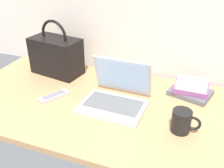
{
  "coord_description": "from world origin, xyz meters",
  "views": [
    {
      "loc": [
        0.38,
        -0.99,
        0.74
      ],
      "look_at": [
        0.01,
        0.0,
        0.15
      ],
      "focal_mm": 40.97,
      "sensor_mm": 36.0,
      "label": 1
    }
  ],
  "objects_px": {
    "laptop": "(116,96)",
    "remote_control_near": "(54,97)",
    "handbag": "(56,55)",
    "book_stack": "(191,89)",
    "coffee_mug": "(182,121)"
  },
  "relations": [
    {
      "from": "remote_control_near",
      "to": "book_stack",
      "type": "xyz_separation_m",
      "value": [
        0.66,
        0.29,
        0.02
      ]
    },
    {
      "from": "coffee_mug",
      "to": "book_stack",
      "type": "height_order",
      "value": "coffee_mug"
    },
    {
      "from": "laptop",
      "to": "remote_control_near",
      "type": "xyz_separation_m",
      "value": [
        -0.31,
        -0.07,
        -0.03
      ]
    },
    {
      "from": "handbag",
      "to": "book_stack",
      "type": "xyz_separation_m",
      "value": [
        0.79,
        0.02,
        -0.08
      ]
    },
    {
      "from": "handbag",
      "to": "laptop",
      "type": "bearing_deg",
      "value": -23.98
    },
    {
      "from": "laptop",
      "to": "remote_control_near",
      "type": "bearing_deg",
      "value": -167.51
    },
    {
      "from": "coffee_mug",
      "to": "handbag",
      "type": "height_order",
      "value": "handbag"
    },
    {
      "from": "laptop",
      "to": "handbag",
      "type": "distance_m",
      "value": 0.5
    },
    {
      "from": "coffee_mug",
      "to": "remote_control_near",
      "type": "height_order",
      "value": "coffee_mug"
    },
    {
      "from": "coffee_mug",
      "to": "handbag",
      "type": "bearing_deg",
      "value": 158.83
    },
    {
      "from": "laptop",
      "to": "coffee_mug",
      "type": "xyz_separation_m",
      "value": [
        0.33,
        -0.1,
        0.01
      ]
    },
    {
      "from": "remote_control_near",
      "to": "book_stack",
      "type": "bearing_deg",
      "value": 23.89
    },
    {
      "from": "laptop",
      "to": "coffee_mug",
      "type": "distance_m",
      "value": 0.35
    },
    {
      "from": "laptop",
      "to": "handbag",
      "type": "xyz_separation_m",
      "value": [
        -0.45,
        0.2,
        0.07
      ]
    },
    {
      "from": "laptop",
      "to": "handbag",
      "type": "height_order",
      "value": "handbag"
    }
  ]
}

